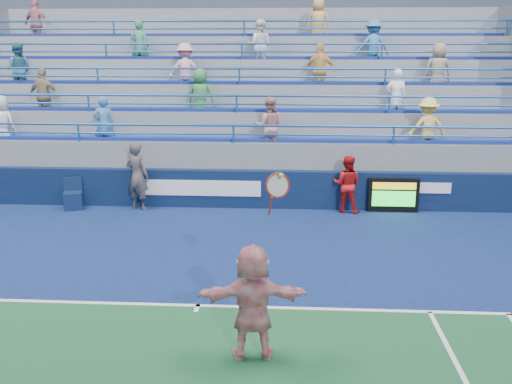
# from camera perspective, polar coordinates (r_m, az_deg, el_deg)

# --- Properties ---
(ground) EXTENTS (120.00, 120.00, 0.00)m
(ground) POSITION_cam_1_polar(r_m,az_deg,el_deg) (10.49, -5.83, -11.34)
(ground) COLOR #333538
(sponsor_wall) EXTENTS (18.00, 0.32, 1.10)m
(sponsor_wall) POSITION_cam_1_polar(r_m,az_deg,el_deg) (16.39, -2.27, 0.32)
(sponsor_wall) COLOR #091736
(sponsor_wall) RESTS_ON ground
(bleacher_stand) EXTENTS (18.00, 5.60, 6.13)m
(bleacher_stand) POSITION_cam_1_polar(r_m,az_deg,el_deg) (19.88, -1.24, 5.77)
(bleacher_stand) COLOR slate
(bleacher_stand) RESTS_ON ground
(serve_speed_board) EXTENTS (1.40, 0.18, 0.97)m
(serve_speed_board) POSITION_cam_1_polar(r_m,az_deg,el_deg) (16.37, 13.57, -0.33)
(serve_speed_board) COLOR black
(serve_speed_board) RESTS_ON ground
(judge_chair) EXTENTS (0.63, 0.64, 0.89)m
(judge_chair) POSITION_cam_1_polar(r_m,az_deg,el_deg) (17.08, -17.78, -0.71)
(judge_chair) COLOR #0D1D41
(judge_chair) RESTS_ON ground
(tennis_player) EXTENTS (1.69, 0.68, 2.85)m
(tennis_player) POSITION_cam_1_polar(r_m,az_deg,el_deg) (8.54, -0.32, -10.92)
(tennis_player) COLOR white
(tennis_player) RESTS_ON ground
(line_judge) EXTENTS (0.84, 0.72, 1.96)m
(line_judge) POSITION_cam_1_polar(r_m,az_deg,el_deg) (16.44, -11.77, 1.60)
(line_judge) COLOR #131535
(line_judge) RESTS_ON ground
(ball_girl) EXTENTS (0.91, 0.78, 1.62)m
(ball_girl) POSITION_cam_1_polar(r_m,az_deg,el_deg) (16.03, 9.07, 0.77)
(ball_girl) COLOR red
(ball_girl) RESTS_ON ground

